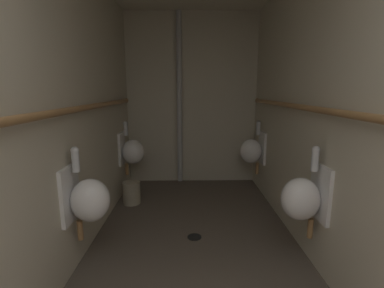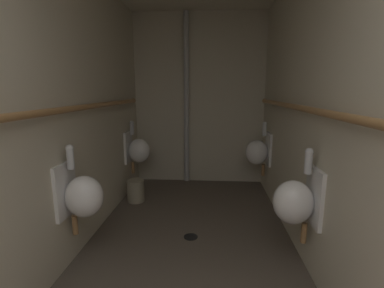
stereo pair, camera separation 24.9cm
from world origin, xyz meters
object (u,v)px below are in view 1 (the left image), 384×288
Objects in this scene: urinal_left_far at (132,151)px; waste_bin at (132,193)px; urinal_right_mid at (303,198)px; standpipe_back_wall at (179,100)px; floor_drain at (194,237)px; urinal_left_mid at (88,199)px; urinal_right_far at (253,150)px.

waste_bin is (0.05, -0.36, -0.47)m from urinal_left_far.
urinal_right_mid reaches higher than waste_bin.
standpipe_back_wall reaches higher than urinal_right_mid.
urinal_left_mid is at bearing -149.77° from floor_drain.
urinal_left_mid is 1.00× the size of urinal_left_far.
urinal_right_far is 5.39× the size of floor_drain.
urinal_right_mid reaches higher than floor_drain.
standpipe_back_wall is 8.82× the size of waste_bin.
standpipe_back_wall reaches higher than urinal_left_far.
urinal_left_mid is 2.35m from standpipe_back_wall.
urinal_right_far is at bearing 45.48° from urinal_left_mid.
floor_drain is 1.16m from waste_bin.
urinal_left_mid is at bearing -90.00° from urinal_left_far.
urinal_left_mid is 1.00× the size of urinal_right_mid.
standpipe_back_wall is at bearing 96.27° from floor_drain.
floor_drain is at bearing -47.31° from waste_bin.
waste_bin is (-0.60, -0.82, -1.14)m from standpipe_back_wall.
floor_drain is (0.84, 0.49, -0.61)m from urinal_left_mid.
standpipe_back_wall reaches higher than urinal_left_mid.
urinal_left_far is at bearing 98.35° from waste_bin.
urinal_right_mid is 1.00× the size of urinal_right_far.
urinal_right_far reaches higher than waste_bin.
urinal_right_far is (1.68, 1.71, 0.00)m from urinal_left_mid.
floor_drain is (-0.85, 0.49, -0.61)m from urinal_right_mid.
urinal_left_far is (0.00, 1.70, 0.00)m from urinal_left_mid.
urinal_left_far is 0.59m from waste_bin.
urinal_left_mid is at bearing 180.00° from urinal_right_mid.
standpipe_back_wall is (-1.03, 0.44, 0.67)m from urinal_right_far.
urinal_right_mid is at bearing -39.37° from waste_bin.
urinal_left_mid is 1.14m from floor_drain.
urinal_right_mid is at bearing -64.48° from standpipe_back_wall.
floor_drain is (0.84, -1.21, -0.61)m from urinal_left_far.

